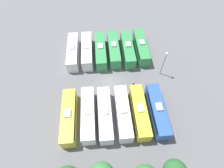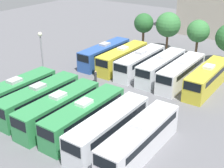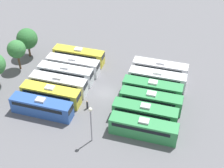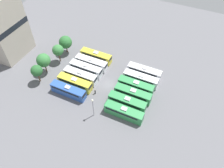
# 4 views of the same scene
# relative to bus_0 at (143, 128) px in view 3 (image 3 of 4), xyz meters

# --- Properties ---
(ground_plane) EXTENTS (116.47, 116.47, 0.00)m
(ground_plane) POSITION_rel_bus_0_xyz_m (8.45, 8.83, -1.66)
(ground_plane) COLOR slate
(bus_0) EXTENTS (2.51, 10.86, 3.38)m
(bus_0) POSITION_rel_bus_0_xyz_m (0.00, 0.00, 0.00)
(bus_0) COLOR #338C4C
(bus_0) RESTS_ON ground_plane
(bus_1) EXTENTS (2.51, 10.86, 3.38)m
(bus_1) POSITION_rel_bus_0_xyz_m (3.46, 0.47, 0.00)
(bus_1) COLOR #338C4C
(bus_1) RESTS_ON ground_plane
(bus_2) EXTENTS (2.51, 10.86, 3.38)m
(bus_2) POSITION_rel_bus_0_xyz_m (6.91, 0.12, 0.00)
(bus_2) COLOR #338C4C
(bus_2) RESTS_ON ground_plane
(bus_3) EXTENTS (2.51, 10.86, 3.38)m
(bus_3) POSITION_rel_bus_0_xyz_m (10.19, 0.47, 0.00)
(bus_3) COLOR #338C4C
(bus_3) RESTS_ON ground_plane
(bus_4) EXTENTS (2.51, 10.86, 3.38)m
(bus_4) POSITION_rel_bus_0_xyz_m (13.51, 0.14, 0.00)
(bus_4) COLOR silver
(bus_4) RESTS_ON ground_plane
(bus_5) EXTENTS (2.51, 10.86, 3.38)m
(bus_5) POSITION_rel_bus_0_xyz_m (16.95, 0.19, 0.00)
(bus_5) COLOR silver
(bus_5) RESTS_ON ground_plane
(bus_6) EXTENTS (2.51, 10.86, 3.38)m
(bus_6) POSITION_rel_bus_0_xyz_m (0.03, 17.69, 0.00)
(bus_6) COLOR #2D56A8
(bus_6) RESTS_ON ground_plane
(bus_7) EXTENTS (2.51, 10.86, 3.38)m
(bus_7) POSITION_rel_bus_0_xyz_m (3.51, 17.63, 0.00)
(bus_7) COLOR gold
(bus_7) RESTS_ON ground_plane
(bus_8) EXTENTS (2.51, 10.86, 3.38)m
(bus_8) POSITION_rel_bus_0_xyz_m (6.74, 17.58, 0.00)
(bus_8) COLOR silver
(bus_8) RESTS_ON ground_plane
(bus_9) EXTENTS (2.51, 10.86, 3.38)m
(bus_9) POSITION_rel_bus_0_xyz_m (10.20, 17.62, 0.00)
(bus_9) COLOR silver
(bus_9) RESTS_ON ground_plane
(bus_10) EXTENTS (2.51, 10.86, 3.38)m
(bus_10) POSITION_rel_bus_0_xyz_m (13.38, 17.36, 0.00)
(bus_10) COLOR white
(bus_10) RESTS_ON ground_plane
(bus_11) EXTENTS (2.51, 10.86, 3.38)m
(bus_11) POSITION_rel_bus_0_xyz_m (17.01, 17.52, 0.00)
(bus_11) COLOR gold
(bus_11) RESTS_ON ground_plane
(worker_person) EXTENTS (0.36, 0.36, 1.73)m
(worker_person) POSITION_rel_bus_0_xyz_m (3.55, 10.71, -0.86)
(worker_person) COLOR #333338
(worker_person) RESTS_ON ground_plane
(light_pole) EXTENTS (0.60, 0.60, 6.87)m
(light_pole) POSITION_rel_bus_0_xyz_m (-3.33, 7.46, 3.08)
(light_pole) COLOR gray
(light_pole) RESTS_ON ground_plane
(tree_2) EXTENTS (3.70, 3.70, 6.59)m
(tree_2) POSITION_rel_bus_0_xyz_m (11.21, 28.34, 3.04)
(tree_2) COLOR brown
(tree_2) RESTS_ON ground_plane
(tree_3) EXTENTS (4.46, 4.46, 6.56)m
(tree_3) POSITION_rel_bus_0_xyz_m (16.23, 28.78, 2.65)
(tree_3) COLOR brown
(tree_3) RESTS_ON ground_plane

